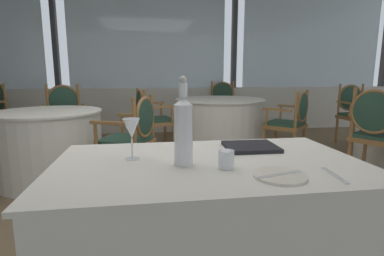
{
  "coord_description": "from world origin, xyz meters",
  "views": [
    {
      "loc": [
        -0.06,
        -2.26,
        1.13
      ],
      "look_at": [
        0.18,
        -0.67,
        0.84
      ],
      "focal_mm": 28.25,
      "sensor_mm": 36.0,
      "label": 1
    }
  ],
  "objects_px": {
    "water_bottle": "(183,129)",
    "dining_chair_2_1": "(291,119)",
    "side_plate": "(280,176)",
    "dining_chair_2_0": "(150,116)",
    "dining_chair_3_2": "(376,128)",
    "dining_chair_1_1": "(133,134)",
    "wine_glass": "(131,130)",
    "dining_chair_3_1": "(354,109)",
    "menu_book": "(251,147)",
    "dining_chair_1_2": "(63,115)",
    "dining_chair_2_2": "(222,104)",
    "water_tumbler": "(226,159)"
  },
  "relations": [
    {
      "from": "dining_chair_2_0",
      "to": "dining_chair_2_2",
      "type": "distance_m",
      "value": 1.91
    },
    {
      "from": "dining_chair_1_2",
      "to": "dining_chair_2_2",
      "type": "height_order",
      "value": "dining_chair_1_2"
    },
    {
      "from": "water_tumbler",
      "to": "dining_chair_2_2",
      "type": "relative_size",
      "value": 0.08
    },
    {
      "from": "side_plate",
      "to": "water_tumbler",
      "type": "xyz_separation_m",
      "value": [
        -0.17,
        0.14,
        0.03
      ]
    },
    {
      "from": "menu_book",
      "to": "dining_chair_3_1",
      "type": "bearing_deg",
      "value": 47.98
    },
    {
      "from": "water_tumbler",
      "to": "dining_chair_1_1",
      "type": "xyz_separation_m",
      "value": [
        -0.46,
        1.74,
        -0.23
      ]
    },
    {
      "from": "water_bottle",
      "to": "dining_chair_2_1",
      "type": "distance_m",
      "value": 3.0
    },
    {
      "from": "dining_chair_2_2",
      "to": "dining_chair_3_2",
      "type": "distance_m",
      "value": 2.93
    },
    {
      "from": "dining_chair_1_1",
      "to": "dining_chair_1_2",
      "type": "height_order",
      "value": "dining_chair_1_2"
    },
    {
      "from": "water_tumbler",
      "to": "dining_chair_1_2",
      "type": "relative_size",
      "value": 0.08
    },
    {
      "from": "dining_chair_1_1",
      "to": "dining_chair_3_2",
      "type": "height_order",
      "value": "dining_chair_3_2"
    },
    {
      "from": "menu_book",
      "to": "dining_chair_1_1",
      "type": "xyz_separation_m",
      "value": [
        -0.67,
        1.44,
        -0.2
      ]
    },
    {
      "from": "dining_chair_3_1",
      "to": "dining_chair_2_0",
      "type": "bearing_deg",
      "value": -87.55
    },
    {
      "from": "side_plate",
      "to": "dining_chair_1_1",
      "type": "distance_m",
      "value": 1.98
    },
    {
      "from": "dining_chair_1_1",
      "to": "dining_chair_3_2",
      "type": "relative_size",
      "value": 0.94
    },
    {
      "from": "side_plate",
      "to": "dining_chair_2_1",
      "type": "bearing_deg",
      "value": 62.41
    },
    {
      "from": "menu_book",
      "to": "dining_chair_2_1",
      "type": "xyz_separation_m",
      "value": [
        1.34,
        2.21,
        -0.22
      ]
    },
    {
      "from": "water_bottle",
      "to": "menu_book",
      "type": "xyz_separation_m",
      "value": [
        0.38,
        0.22,
        -0.14
      ]
    },
    {
      "from": "dining_chair_1_2",
      "to": "dining_chair_3_2",
      "type": "height_order",
      "value": "same"
    },
    {
      "from": "dining_chair_3_1",
      "to": "dining_chair_2_1",
      "type": "bearing_deg",
      "value": -64.7
    },
    {
      "from": "water_bottle",
      "to": "dining_chair_3_2",
      "type": "relative_size",
      "value": 0.38
    },
    {
      "from": "dining_chair_3_2",
      "to": "wine_glass",
      "type": "bearing_deg",
      "value": -179.86
    },
    {
      "from": "dining_chair_2_1",
      "to": "dining_chair_2_2",
      "type": "xyz_separation_m",
      "value": [
        -0.46,
        1.86,
        0.03
      ]
    },
    {
      "from": "side_plate",
      "to": "dining_chair_2_0",
      "type": "xyz_separation_m",
      "value": [
        -0.45,
        3.16,
        -0.2
      ]
    },
    {
      "from": "side_plate",
      "to": "water_bottle",
      "type": "bearing_deg",
      "value": 148.36
    },
    {
      "from": "side_plate",
      "to": "dining_chair_3_1",
      "type": "xyz_separation_m",
      "value": [
        2.77,
        3.3,
        -0.19
      ]
    },
    {
      "from": "dining_chair_3_1",
      "to": "dining_chair_3_2",
      "type": "bearing_deg",
      "value": -30.06
    },
    {
      "from": "side_plate",
      "to": "dining_chair_3_1",
      "type": "height_order",
      "value": "dining_chair_3_1"
    },
    {
      "from": "water_bottle",
      "to": "wine_glass",
      "type": "relative_size",
      "value": 2.0
    },
    {
      "from": "dining_chair_1_1",
      "to": "wine_glass",
      "type": "bearing_deg",
      "value": 116.63
    },
    {
      "from": "side_plate",
      "to": "dining_chair_2_1",
      "type": "height_order",
      "value": "dining_chair_2_1"
    },
    {
      "from": "side_plate",
      "to": "dining_chair_3_2",
      "type": "bearing_deg",
      "value": 42.92
    },
    {
      "from": "dining_chair_1_2",
      "to": "dining_chair_2_0",
      "type": "bearing_deg",
      "value": 80.67
    },
    {
      "from": "water_tumbler",
      "to": "water_bottle",
      "type": "bearing_deg",
      "value": 156.31
    },
    {
      "from": "dining_chair_2_0",
      "to": "menu_book",
      "type": "bearing_deg",
      "value": -94.1
    },
    {
      "from": "water_bottle",
      "to": "dining_chair_3_1",
      "type": "height_order",
      "value": "water_bottle"
    },
    {
      "from": "water_tumbler",
      "to": "dining_chair_2_1",
      "type": "distance_m",
      "value": 2.96
    },
    {
      "from": "water_tumbler",
      "to": "menu_book",
      "type": "xyz_separation_m",
      "value": [
        0.21,
        0.3,
        -0.03
      ]
    },
    {
      "from": "dining_chair_2_0",
      "to": "dining_chair_3_2",
      "type": "bearing_deg",
      "value": -46.15
    },
    {
      "from": "menu_book",
      "to": "dining_chair_1_1",
      "type": "bearing_deg",
      "value": 116.47
    },
    {
      "from": "dining_chair_1_1",
      "to": "dining_chair_2_0",
      "type": "relative_size",
      "value": 1.0
    },
    {
      "from": "wine_glass",
      "to": "menu_book",
      "type": "bearing_deg",
      "value": 10.08
    },
    {
      "from": "water_bottle",
      "to": "water_tumbler",
      "type": "height_order",
      "value": "water_bottle"
    },
    {
      "from": "dining_chair_1_1",
      "to": "dining_chair_3_1",
      "type": "height_order",
      "value": "dining_chair_3_1"
    },
    {
      "from": "menu_book",
      "to": "dining_chair_2_1",
      "type": "distance_m",
      "value": 2.6
    },
    {
      "from": "water_bottle",
      "to": "dining_chair_2_1",
      "type": "relative_size",
      "value": 0.41
    },
    {
      "from": "side_plate",
      "to": "dining_chair_3_2",
      "type": "xyz_separation_m",
      "value": [
        1.86,
        1.73,
        -0.18
      ]
    },
    {
      "from": "wine_glass",
      "to": "dining_chair_3_2",
      "type": "distance_m",
      "value": 2.81
    },
    {
      "from": "side_plate",
      "to": "dining_chair_1_2",
      "type": "xyz_separation_m",
      "value": [
        -1.61,
        3.23,
        -0.17
      ]
    },
    {
      "from": "dining_chair_3_1",
      "to": "dining_chair_3_2",
      "type": "distance_m",
      "value": 1.82
    }
  ]
}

